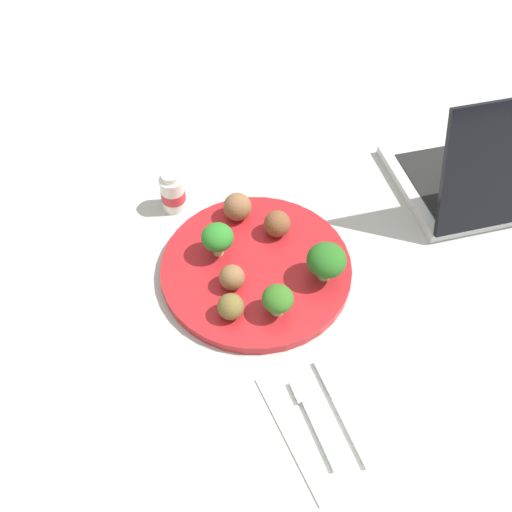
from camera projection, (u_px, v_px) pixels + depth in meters
name	position (u px, v px, depth m)	size (l,w,h in m)	color
ground_plane	(256.00, 271.00, 0.82)	(4.00, 4.00, 0.00)	#B2B2AD
plate	(256.00, 268.00, 0.81)	(0.28, 0.28, 0.02)	red
broccoli_floret_back_right	(217.00, 238.00, 0.79)	(0.05, 0.05, 0.05)	#ADC782
broccoli_floret_back_left	(326.00, 261.00, 0.76)	(0.06, 0.06, 0.06)	#90CA6D
broccoli_floret_near_rim	(278.00, 299.00, 0.73)	(0.04, 0.04, 0.05)	#94CF80
meatball_near_rim	(277.00, 224.00, 0.83)	(0.04, 0.04, 0.04)	brown
meatball_mid_right	(237.00, 207.00, 0.85)	(0.04, 0.04, 0.04)	brown
meatball_front_left	(231.00, 307.00, 0.74)	(0.04, 0.04, 0.04)	brown
meatball_back_left	(232.00, 277.00, 0.77)	(0.04, 0.04, 0.04)	brown
napkin	(329.00, 418.00, 0.67)	(0.17, 0.12, 0.01)	white
fork	(314.00, 417.00, 0.67)	(0.12, 0.03, 0.01)	silver
knife	(340.00, 406.00, 0.68)	(0.15, 0.03, 0.01)	white
yogurt_bottle	(173.00, 193.00, 0.88)	(0.04, 0.04, 0.07)	white
laptop	(503.00, 171.00, 0.90)	(0.29, 0.36, 0.21)	silver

